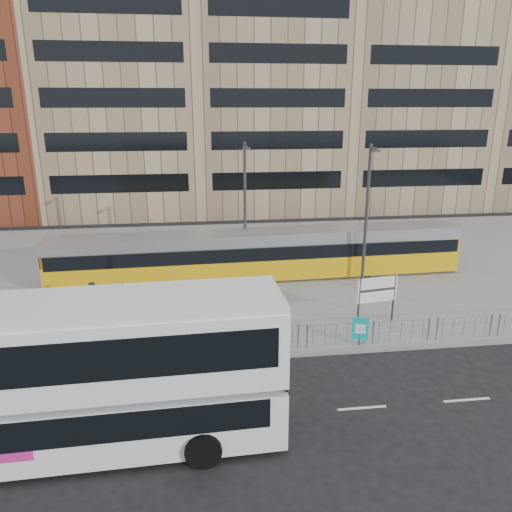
{
  "coord_description": "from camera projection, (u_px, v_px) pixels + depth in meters",
  "views": [
    {
      "loc": [
        -3.73,
        -18.83,
        10.51
      ],
      "look_at": [
        -0.55,
        6.0,
        2.73
      ],
      "focal_mm": 35.0,
      "sensor_mm": 36.0,
      "label": 1
    }
  ],
  "objects": [
    {
      "name": "ground",
      "position": [
        286.0,
        357.0,
        21.41
      ],
      "size": [
        120.0,
        120.0,
        0.0
      ],
      "primitive_type": "plane",
      "color": "black",
      "rests_on": "ground"
    },
    {
      "name": "plaza",
      "position": [
        253.0,
        267.0,
        32.75
      ],
      "size": [
        64.0,
        24.0,
        0.15
      ],
      "primitive_type": "cube",
      "color": "gray",
      "rests_on": "ground"
    },
    {
      "name": "kerb",
      "position": [
        286.0,
        355.0,
        21.43
      ],
      "size": [
        64.0,
        0.25,
        0.17
      ],
      "primitive_type": "cube",
      "color": "gray",
      "rests_on": "ground"
    },
    {
      "name": "building_row",
      "position": [
        241.0,
        76.0,
        50.23
      ],
      "size": [
        70.4,
        18.4,
        31.2
      ],
      "color": "brown",
      "rests_on": "ground"
    },
    {
      "name": "pedestrian_barrier",
      "position": [
        330.0,
        329.0,
        21.83
      ],
      "size": [
        32.07,
        0.07,
        1.1
      ],
      "color": "gray",
      "rests_on": "plaza"
    },
    {
      "name": "road_markings",
      "position": [
        335.0,
        410.0,
        17.74
      ],
      "size": [
        62.0,
        0.12,
        0.01
      ],
      "primitive_type": "cube",
      "color": "white",
      "rests_on": "ground"
    },
    {
      "name": "double_decker_bus",
      "position": [
        78.0,
        373.0,
        15.03
      ],
      "size": [
        12.5,
        3.51,
        4.96
      ],
      "rotation": [
        0.0,
        0.0,
        0.03
      ],
      "color": "white",
      "rests_on": "ground"
    },
    {
      "name": "tram",
      "position": [
        260.0,
        255.0,
        30.25
      ],
      "size": [
        24.94,
        3.24,
        2.93
      ],
      "rotation": [
        0.0,
        0.0,
        0.03
      ],
      "color": "#D7A10B",
      "rests_on": "plaza"
    },
    {
      "name": "station_sign",
      "position": [
        377.0,
        292.0,
        23.85
      ],
      "size": [
        2.06,
        0.4,
        2.38
      ],
      "rotation": [
        0.0,
        0.0,
        0.16
      ],
      "color": "#2D2D30",
      "rests_on": "plaza"
    },
    {
      "name": "ad_panel",
      "position": [
        360.0,
        329.0,
        21.92
      ],
      "size": [
        0.7,
        0.27,
        1.35
      ],
      "rotation": [
        0.0,
        0.0,
        -0.32
      ],
      "color": "#2D2D30",
      "rests_on": "plaza"
    },
    {
      "name": "pedestrian",
      "position": [
        94.0,
        299.0,
        24.87
      ],
      "size": [
        0.46,
        0.68,
        1.84
      ],
      "primitive_type": "imported",
      "rotation": [
        0.0,
        0.0,
        1.6
      ],
      "color": "black",
      "rests_on": "plaza"
    },
    {
      "name": "traffic_light_west",
      "position": [
        124.0,
        308.0,
        21.14
      ],
      "size": [
        0.18,
        0.21,
        3.1
      ],
      "rotation": [
        0.0,
        0.0,
        -0.07
      ],
      "color": "#2D2D30",
      "rests_on": "plaza"
    },
    {
      "name": "lamp_post_west",
      "position": [
        245.0,
        204.0,
        30.02
      ],
      "size": [
        0.45,
        1.04,
        8.11
      ],
      "color": "#2D2D30",
      "rests_on": "plaza"
    },
    {
      "name": "lamp_post_east",
      "position": [
        367.0,
        210.0,
        28.48
      ],
      "size": [
        0.45,
        1.04,
        8.13
      ],
      "color": "#2D2D30",
      "rests_on": "plaza"
    }
  ]
}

